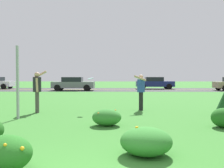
% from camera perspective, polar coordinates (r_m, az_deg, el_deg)
% --- Properties ---
extents(ground_plane, '(120.00, 120.00, 0.00)m').
position_cam_1_polar(ground_plane, '(15.44, -1.67, -3.87)').
color(ground_plane, '#387A2D').
extents(highway_strip, '(120.00, 7.73, 0.01)m').
position_cam_1_polar(highway_strip, '(28.20, -0.46, -1.32)').
color(highway_strip, '#38383A').
rests_on(highway_strip, ground).
extents(highway_center_stripe, '(120.00, 0.16, 0.00)m').
position_cam_1_polar(highway_center_stripe, '(28.20, -0.46, -1.31)').
color(highway_center_stripe, yellow).
rests_on(highway_center_stripe, ground).
extents(daylily_clump_mid_center, '(1.00, 0.95, 0.55)m').
position_cam_1_polar(daylily_clump_mid_center, '(4.86, 7.94, -13.08)').
color(daylily_clump_mid_center, '#337F2D').
rests_on(daylily_clump_mid_center, ground).
extents(daylily_clump_front_center, '(0.86, 0.77, 0.58)m').
position_cam_1_polar(daylily_clump_front_center, '(4.36, -23.69, -14.64)').
color(daylily_clump_front_center, '#23661E').
rests_on(daylily_clump_front_center, ground).
extents(daylily_clump_front_left, '(0.73, 0.71, 0.58)m').
position_cam_1_polar(daylily_clump_front_left, '(8.02, 24.62, -7.16)').
color(daylily_clump_front_left, '#23661E').
rests_on(daylily_clump_front_left, ground).
extents(daylily_clump_near_camera, '(0.90, 0.78, 0.51)m').
position_cam_1_polar(daylily_clump_near_camera, '(7.59, -1.23, -7.76)').
color(daylily_clump_near_camera, '#337F2D').
rests_on(daylily_clump_near_camera, ground).
extents(sign_post_near_path, '(0.07, 0.10, 2.60)m').
position_cam_1_polar(sign_post_near_path, '(9.29, -21.13, 0.34)').
color(sign_post_near_path, '#93969B').
rests_on(sign_post_near_path, ground).
extents(person_thrower_dark_shirt, '(0.56, 0.55, 1.77)m').
position_cam_1_polar(person_thrower_dark_shirt, '(10.64, -17.04, -0.95)').
color(person_thrower_dark_shirt, '#232328').
rests_on(person_thrower_dark_shirt, ground).
extents(person_catcher_blue_shirt, '(0.55, 0.55, 1.59)m').
position_cam_1_polar(person_catcher_blue_shirt, '(11.02, 6.75, -1.16)').
color(person_catcher_blue_shirt, '#2D4C9E').
rests_on(person_catcher_blue_shirt, ground).
extents(frisbee_pale_blue, '(0.25, 0.24, 0.10)m').
position_cam_1_polar(frisbee_pale_blue, '(10.33, -5.04, 1.28)').
color(frisbee_pale_blue, '#ADD6E5').
extents(car_gray_center_left, '(4.50, 2.00, 1.45)m').
position_cam_1_polar(car_gray_center_left, '(26.84, -9.02, 0.08)').
color(car_gray_center_left, slate).
rests_on(car_gray_center_left, ground).
extents(car_navy_center_right, '(4.50, 2.00, 1.45)m').
position_cam_1_polar(car_navy_center_right, '(30.27, 9.91, 0.26)').
color(car_navy_center_right, navy).
rests_on(car_navy_center_right, ground).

